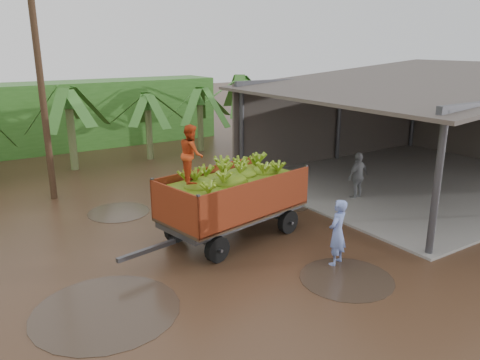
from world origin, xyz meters
name	(u,v)px	position (x,y,z in m)	size (l,w,h in m)	color
ground	(195,252)	(0.00, 0.00, 0.00)	(100.00, 100.00, 0.00)	black
packing_shed	(419,119)	(11.77, 1.77, 2.50)	(12.78, 10.80, 4.76)	gray
hedge_north	(17,119)	(-2.00, 16.00, 1.80)	(22.00, 3.00, 3.60)	#2D661E
banana_trailer	(232,196)	(1.42, 0.29, 1.32)	(6.13, 2.87, 3.57)	#AD3718
man_blue	(337,232)	(2.79, -2.68, 0.89)	(0.65, 0.43, 1.78)	#6E82C9
man_grey	(358,176)	(7.24, 0.81, 0.90)	(1.05, 0.44, 1.79)	gray
utility_pole	(40,79)	(-2.24, 7.07, 4.42)	(1.20, 0.24, 8.73)	#47301E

